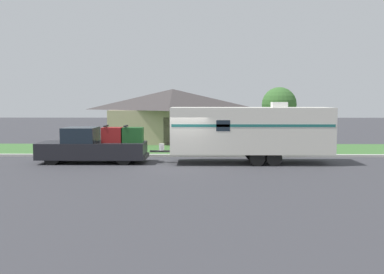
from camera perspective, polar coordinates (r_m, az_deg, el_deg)
ground_plane at (r=21.88m, az=-1.19°, el=-3.93°), size 120.00×120.00×0.00m
curb_strip at (r=25.58m, az=-0.90°, el=-2.48°), size 80.00×0.30×0.14m
lawn_strip at (r=29.21m, az=-0.69°, el=-1.66°), size 80.00×7.00×0.03m
house_across_street at (r=34.85m, az=-2.59°, el=3.03°), size 10.12×6.96×4.27m
pickup_truck at (r=23.65m, az=-12.97°, el=-1.22°), size 5.82×1.98×2.03m
travel_trailer at (r=23.07m, az=7.79°, el=0.91°), size 9.63×2.47×3.27m
mailbox at (r=26.43m, az=8.85°, el=-0.25°), size 0.48×0.20×1.31m
tree_in_yard at (r=29.38m, az=11.53°, el=4.25°), size 2.31×2.31×4.24m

